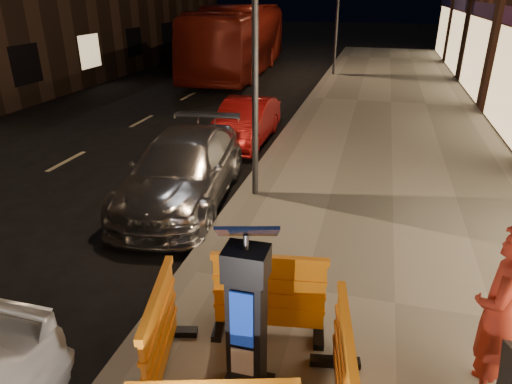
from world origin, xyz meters
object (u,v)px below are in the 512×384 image
(car_silver, at_px, (185,200))
(bus_doubledecker, at_px, (239,73))
(parking_kiosk, at_px, (247,317))
(barrier_bldgside, at_px, (343,370))
(car_red, at_px, (246,142))
(man, at_px, (499,315))
(barrier_kerbside, at_px, (160,334))
(barrier_back, at_px, (269,295))

(car_silver, bearing_deg, bus_doubledecker, 96.15)
(parking_kiosk, distance_m, bus_doubledecker, 20.77)
(barrier_bldgside, bearing_deg, car_red, 12.31)
(barrier_bldgside, relative_size, man, 0.71)
(parking_kiosk, distance_m, barrier_bldgside, 1.04)
(barrier_bldgside, height_order, car_silver, barrier_bldgside)
(car_red, bearing_deg, car_silver, -92.33)
(bus_doubledecker, distance_m, man, 20.99)
(man, bearing_deg, barrier_kerbside, -56.91)
(barrier_back, distance_m, barrier_kerbside, 1.34)
(car_red, relative_size, bus_doubledecker, 0.31)
(car_silver, bearing_deg, man, -44.47)
(car_red, bearing_deg, man, -58.99)
(barrier_back, xyz_separation_m, car_silver, (-2.65, 3.60, -0.69))
(man, bearing_deg, car_red, -126.59)
(barrier_kerbside, distance_m, man, 3.39)
(bus_doubledecker, bearing_deg, barrier_kerbside, -79.48)
(parking_kiosk, distance_m, man, 2.44)
(parking_kiosk, distance_m, barrier_kerbside, 1.04)
(barrier_back, relative_size, car_silver, 0.30)
(barrier_bldgside, bearing_deg, barrier_kerbside, 80.42)
(barrier_bldgside, xyz_separation_m, car_silver, (-3.60, 4.55, -0.69))
(barrier_back, distance_m, car_silver, 4.52)
(barrier_back, relative_size, car_red, 0.38)
(parking_kiosk, height_order, car_silver, parking_kiosk)
(car_red, xyz_separation_m, bus_doubledecker, (-3.58, 11.21, 0.00))
(barrier_bldgside, relative_size, bus_doubledecker, 0.12)
(man, bearing_deg, barrier_back, -75.34)
(barrier_kerbside, bearing_deg, barrier_bldgside, -103.58)
(barrier_kerbside, bearing_deg, bus_doubledecker, 0.96)
(car_silver, height_order, bus_doubledecker, bus_doubledecker)
(barrier_back, distance_m, bus_doubledecker, 19.85)
(parking_kiosk, relative_size, barrier_kerbside, 1.40)
(barrier_kerbside, distance_m, car_silver, 4.91)
(barrier_bldgside, height_order, bus_doubledecker, bus_doubledecker)
(car_red, bearing_deg, bus_doubledecker, 107.32)
(parking_kiosk, distance_m, barrier_back, 1.04)
(man, bearing_deg, bus_doubledecker, -134.22)
(parking_kiosk, height_order, car_red, parking_kiosk)
(car_silver, xyz_separation_m, bus_doubledecker, (-3.44, 15.28, 0.00))
(car_silver, bearing_deg, parking_kiosk, -66.28)
(barrier_kerbside, bearing_deg, barrier_back, -58.58)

